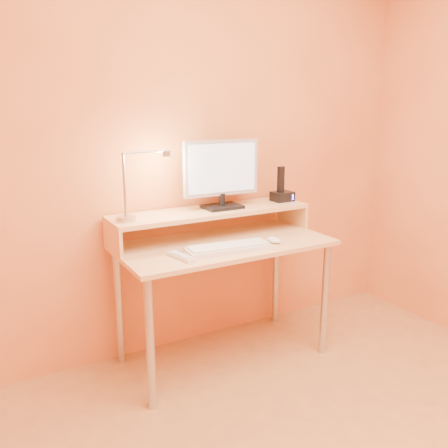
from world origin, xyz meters
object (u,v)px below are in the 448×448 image
mouse (273,240)px  remote_control (181,257)px  lamp_base (126,219)px  keyboard (229,248)px  monitor_panel (221,168)px  phone_dock (282,196)px

mouse → remote_control: bearing=173.4°
lamp_base → keyboard: lamp_base is taller
remote_control → mouse: bearing=-10.8°
keyboard → mouse: mouse is taller
monitor_panel → remote_control: size_ratio=2.50×
phone_dock → mouse: bearing=-134.0°
monitor_panel → mouse: size_ratio=4.71×
mouse → lamp_base: bearing=153.7°
monitor_panel → lamp_base: bearing=-175.0°
lamp_base → keyboard: size_ratio=0.22×
monitor_panel → remote_control: monitor_panel is taller
phone_dock → keyboard: size_ratio=0.28×
lamp_base → remote_control: size_ratio=0.53×
mouse → remote_control: 0.57m
lamp_base → mouse: bearing=-19.5°
mouse → monitor_panel: bearing=111.0°
monitor_panel → remote_control: bearing=-141.5°
keyboard → phone_dock: bearing=34.1°
phone_dock → remote_control: 0.91m
monitor_panel → keyboard: monitor_panel is taller
keyboard → remote_control: (-0.28, -0.00, -0.00)m
monitor_panel → phone_dock: monitor_panel is taller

